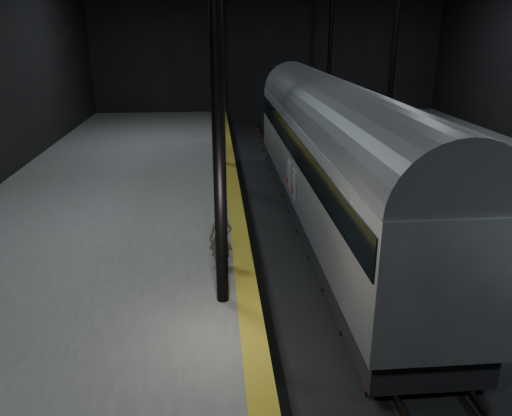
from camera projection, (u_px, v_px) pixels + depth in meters
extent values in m
plane|color=black|center=(345.00, 256.00, 15.21)|extent=(44.00, 44.00, 0.00)
cube|color=#52524F|center=(93.00, 250.00, 14.45)|extent=(9.00, 43.80, 1.00)
cube|color=olive|center=(239.00, 229.00, 14.61)|extent=(0.50, 43.80, 0.01)
cube|color=#3F3328|center=(322.00, 252.00, 15.10)|extent=(0.08, 43.00, 0.14)
cube|color=#3F3328|center=(369.00, 250.00, 15.21)|extent=(0.08, 43.00, 0.14)
cube|color=black|center=(345.00, 254.00, 15.19)|extent=(2.40, 42.00, 0.12)
cylinder|color=black|center=(217.00, 60.00, 9.12)|extent=(0.26, 0.26, 10.00)
cylinder|color=black|center=(214.00, 42.00, 20.36)|extent=(0.26, 0.26, 10.00)
cylinder|color=black|center=(395.00, 42.00, 20.97)|extent=(0.26, 0.26, 10.00)
cylinder|color=black|center=(213.00, 37.00, 31.61)|extent=(0.26, 0.26, 10.00)
cylinder|color=black|center=(331.00, 37.00, 32.21)|extent=(0.26, 0.26, 10.00)
cube|color=#929599|center=(330.00, 160.00, 16.86)|extent=(2.66, 18.32, 2.75)
cube|color=black|center=(328.00, 208.00, 17.44)|extent=(2.43, 17.95, 0.78)
cube|color=black|center=(331.00, 142.00, 16.64)|extent=(2.71, 18.04, 0.82)
cylinder|color=slate|center=(332.00, 120.00, 16.39)|extent=(2.60, 18.13, 2.60)
cube|color=black|center=(387.00, 315.00, 11.55)|extent=(1.65, 2.01, 0.32)
cube|color=black|center=(298.00, 169.00, 23.57)|extent=(1.65, 2.01, 0.32)
cube|color=silver|center=(294.00, 185.00, 16.08)|extent=(0.04, 0.69, 0.96)
cube|color=silver|center=(289.00, 175.00, 17.11)|extent=(0.04, 0.69, 0.96)
cylinder|color=#A41416|center=(293.00, 190.00, 16.31)|extent=(0.03, 0.24, 0.24)
cylinder|color=#A41416|center=(288.00, 180.00, 17.34)|extent=(0.03, 0.24, 0.24)
imported|color=#927A59|center=(221.00, 238.00, 12.00)|extent=(0.63, 0.48, 1.57)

